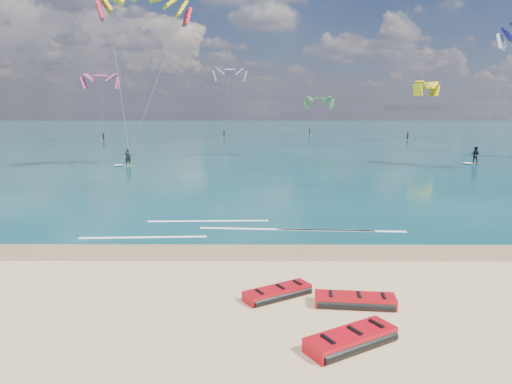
% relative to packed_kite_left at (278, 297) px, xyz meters
% --- Properties ---
extents(ground, '(320.00, 320.00, 0.00)m').
position_rel_packed_kite_left_xyz_m(ground, '(-2.95, 41.62, 0.00)').
color(ground, tan).
rests_on(ground, ground).
extents(wet_sand_strip, '(320.00, 2.40, 0.01)m').
position_rel_packed_kite_left_xyz_m(wet_sand_strip, '(-2.95, 4.62, 0.00)').
color(wet_sand_strip, olive).
rests_on(wet_sand_strip, ground).
extents(sea, '(320.00, 200.00, 0.04)m').
position_rel_packed_kite_left_xyz_m(sea, '(-2.95, 105.62, 0.02)').
color(sea, '#0A373A').
rests_on(sea, ground).
extents(packed_kite_left, '(2.58, 2.10, 0.36)m').
position_rel_packed_kite_left_xyz_m(packed_kite_left, '(0.00, 0.00, 0.00)').
color(packed_kite_left, '#AA0912').
rests_on(packed_kite_left, ground).
extents(packed_kite_mid, '(2.70, 1.34, 0.39)m').
position_rel_packed_kite_left_xyz_m(packed_kite_mid, '(2.32, -0.62, 0.00)').
color(packed_kite_mid, '#B40C13').
rests_on(packed_kite_mid, ground).
extents(packed_kite_right, '(2.91, 2.38, 0.43)m').
position_rel_packed_kite_left_xyz_m(packed_kite_right, '(1.72, -3.00, 0.00)').
color(packed_kite_right, '#BA0712').
rests_on(packed_kite_right, ground).
extents(kitesurfer_main, '(10.55, 6.70, 17.46)m').
position_rel_packed_kite_left_xyz_m(kitesurfer_main, '(-12.30, 31.14, 9.10)').
color(kitesurfer_main, gold).
rests_on(kitesurfer_main, sea).
extents(kitesurfer_far, '(9.23, 9.36, 15.19)m').
position_rel_packed_kite_left_xyz_m(kitesurfer_far, '(24.12, 32.20, 7.87)').
color(kitesurfer_far, gold).
rests_on(kitesurfer_far, sea).
extents(shoreline_foam, '(15.36, 3.61, 0.01)m').
position_rel_packed_kite_left_xyz_m(shoreline_foam, '(-1.00, 8.08, 0.04)').
color(shoreline_foam, white).
rests_on(shoreline_foam, ground).
extents(distant_kites, '(62.13, 23.36, 13.06)m').
position_rel_packed_kite_left_xyz_m(distant_kites, '(0.08, 73.38, 5.48)').
color(distant_kites, '#DA407A').
rests_on(distant_kites, ground).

